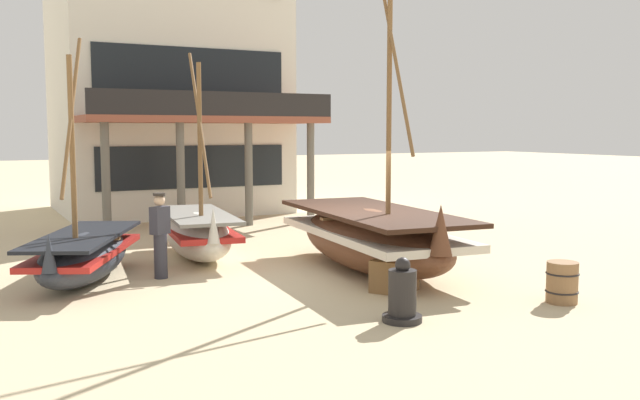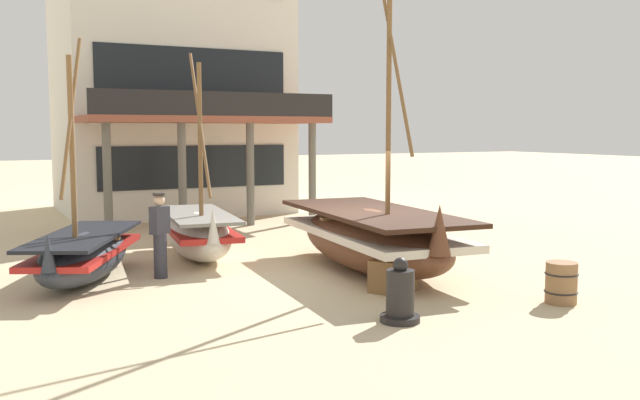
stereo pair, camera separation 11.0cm
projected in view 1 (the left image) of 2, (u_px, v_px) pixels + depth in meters
The scene contains 9 objects.
ground_plane at pixel (343, 272), 14.21m from camera, with size 120.00×120.00×0.00m, color #CCB78E.
fishing_boat_near_left at pixel (84, 254), 13.33m from camera, with size 2.87×4.10×4.65m.
fishing_boat_centre_large at pixel (373, 237), 14.32m from camera, with size 2.64×5.64×7.28m.
fishing_boat_far_right at pixel (198, 233), 15.71m from camera, with size 1.84×3.94×4.68m.
fisherman_by_hull at pixel (160, 236), 13.54m from camera, with size 0.42×0.37×1.68m.
capstan_winch at pixel (402, 296), 10.50m from camera, with size 0.61×0.61×0.99m.
wooden_barrel at pixel (562, 282), 11.66m from camera, with size 0.56×0.56×0.70m.
cargo_crate at pixel (394, 275), 12.48m from camera, with size 0.70×0.70×0.59m, color brown.
harbor_building_main at pixel (166, 76), 24.80m from camera, with size 7.71×8.86×9.67m.
Camera 1 is at (-6.93, -12.16, 2.91)m, focal length 38.87 mm.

